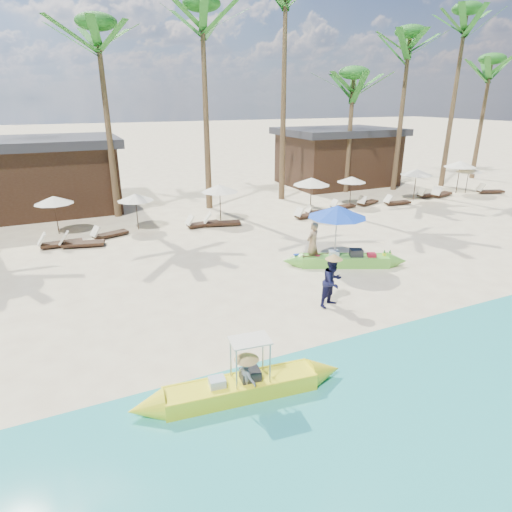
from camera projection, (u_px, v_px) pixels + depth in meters
name	position (u px, v px, depth m)	size (l,w,h in m)	color
ground	(284.00, 307.00, 14.07)	(240.00, 240.00, 0.00)	#F6E9B6
wet_sand_strip	(387.00, 398.00, 9.80)	(240.00, 4.50, 0.01)	tan
green_canoe	(345.00, 260.00, 17.43)	(5.29, 2.69, 0.72)	#5FB838
yellow_canoe	(241.00, 388.00, 9.77)	(5.61, 1.11, 1.46)	yellow
tourist	(312.00, 244.00, 17.38)	(0.65, 0.43, 1.80)	tan
vendor_green	(332.00, 282.00, 13.89)	(0.82, 0.64, 1.69)	#131436
vendor_yellow	(247.00, 374.00, 9.59)	(0.59, 0.34, 0.91)	gray
blue_umbrella	(337.00, 211.00, 16.84)	(2.33, 2.33, 2.51)	#99999E
resort_parasol_4	(54.00, 200.00, 21.06)	(1.88, 1.88, 1.94)	#322014
lounger_4_left	(80.00, 242.00, 19.67)	(2.02, 1.01, 0.66)	#322014
lounger_4_right	(58.00, 243.00, 19.66)	(1.91, 0.63, 0.65)	#322014
resort_parasol_5	(135.00, 197.00, 21.85)	(1.83, 1.83, 1.89)	#322014
lounger_5_left	(108.00, 234.00, 21.01)	(1.86, 1.08, 0.61)	#322014
resort_parasol_6	(220.00, 188.00, 23.18)	(2.02, 2.02, 2.08)	#322014
lounger_6_left	(201.00, 223.00, 22.76)	(1.90, 0.72, 0.63)	#322014
lounger_6_right	(220.00, 222.00, 22.92)	(2.04, 1.09, 0.66)	#322014
resort_parasol_7	(312.00, 181.00, 24.51)	(2.13, 2.13, 2.19)	#322014
lounger_7_left	(307.00, 215.00, 24.48)	(1.81, 0.82, 0.59)	#322014
lounger_7_right	(317.00, 211.00, 25.30)	(1.63, 0.54, 0.55)	#322014
resort_parasol_8	(352.00, 179.00, 26.80)	(1.80, 1.80, 1.86)	#322014
lounger_8_left	(342.00, 206.00, 26.52)	(1.68, 0.56, 0.56)	#322014
resort_parasol_9	(417.00, 172.00, 28.10)	(2.05, 2.05, 2.11)	#322014
lounger_9_left	(367.00, 202.00, 27.48)	(1.82, 1.07, 0.59)	#322014
lounger_9_right	(396.00, 202.00, 27.48)	(1.84, 0.75, 0.61)	#322014
resort_parasol_10	(461.00, 164.00, 30.27)	(2.24, 2.24, 2.31)	#322014
lounger_10_left	(428.00, 194.00, 29.56)	(1.84, 0.66, 0.61)	#322014
lounger_10_right	(441.00, 194.00, 29.74)	(2.08, 1.14, 0.68)	#322014
resort_parasol_11	(469.00, 169.00, 30.42)	(1.82, 1.82, 1.88)	#322014
lounger_11_left	(489.00, 191.00, 30.76)	(2.01, 1.18, 0.65)	#322014
palm_3	(100.00, 54.00, 21.97)	(2.08, 2.08, 10.52)	brown
palm_4	(203.00, 41.00, 23.59)	(2.08, 2.08, 11.70)	brown
palm_5	(285.00, 20.00, 25.49)	(2.08, 2.08, 13.60)	brown
palm_6	(353.00, 89.00, 29.01)	(2.08, 2.08, 8.51)	brown
palm_7	(408.00, 59.00, 29.07)	(2.08, 2.08, 11.08)	brown
palm_8	(462.00, 42.00, 30.12)	(2.08, 2.08, 12.70)	brown
palm_9	(489.00, 77.00, 34.11)	(2.08, 2.08, 9.82)	brown
pavilion_west	(25.00, 175.00, 25.14)	(10.80, 6.60, 4.30)	#322014
pavilion_east	(337.00, 156.00, 33.69)	(8.80, 6.60, 4.30)	#322014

